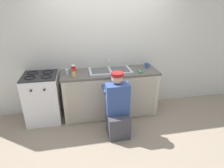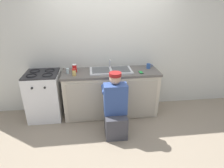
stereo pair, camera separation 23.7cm
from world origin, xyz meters
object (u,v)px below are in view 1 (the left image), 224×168
(spice_bottle_pepper, at_px, (73,69))
(water_glass, at_px, (67,72))
(cell_phone, at_px, (140,72))
(condiment_jar, at_px, (74,73))
(soda_cup_red, at_px, (74,69))
(stove_range, at_px, (43,98))
(sink_double_basin, at_px, (110,70))
(coffee_mug, at_px, (147,65))
(plumber_person, at_px, (118,110))

(spice_bottle_pepper, height_order, water_glass, spice_bottle_pepper)
(cell_phone, relative_size, water_glass, 1.40)
(condiment_jar, xyz_separation_m, soda_cup_red, (-0.00, 0.20, 0.01))
(stove_range, xyz_separation_m, soda_cup_red, (0.61, 0.03, 0.52))
(sink_double_basin, relative_size, coffee_mug, 6.35)
(plumber_person, height_order, soda_cup_red, plumber_person)
(cell_phone, distance_m, soda_cup_red, 1.25)
(condiment_jar, bearing_deg, water_glass, 133.94)
(plumber_person, bearing_deg, soda_cup_red, 133.20)
(cell_phone, relative_size, condiment_jar, 1.09)
(stove_range, bearing_deg, coffee_mug, 2.42)
(stove_range, relative_size, plumber_person, 0.85)
(coffee_mug, relative_size, condiment_jar, 0.98)
(sink_double_basin, bearing_deg, stove_range, -179.90)
(plumber_person, bearing_deg, water_glass, 140.65)
(coffee_mug, relative_size, water_glass, 1.26)
(cell_phone, xyz_separation_m, water_glass, (-1.36, 0.12, 0.04))
(condiment_jar, relative_size, water_glass, 1.28)
(coffee_mug, bearing_deg, water_glass, -175.66)
(sink_double_basin, distance_m, spice_bottle_pepper, 0.70)
(stove_range, height_order, cell_phone, stove_range)
(stove_range, bearing_deg, spice_bottle_pepper, 11.11)
(stove_range, distance_m, coffee_mug, 2.12)
(plumber_person, bearing_deg, cell_phone, 44.28)
(plumber_person, relative_size, coffee_mug, 8.76)
(plumber_person, bearing_deg, sink_double_basin, 89.90)
(spice_bottle_pepper, bearing_deg, condiment_jar, -87.60)
(sink_double_basin, height_order, stove_range, sink_double_basin)
(sink_double_basin, height_order, cell_phone, sink_double_basin)
(sink_double_basin, height_order, soda_cup_red, sink_double_basin)
(spice_bottle_pepper, distance_m, water_glass, 0.19)
(stove_range, xyz_separation_m, condiment_jar, (0.61, -0.16, 0.51))
(sink_double_basin, height_order, plumber_person, plumber_person)
(sink_double_basin, xyz_separation_m, condiment_jar, (-0.68, -0.16, 0.05))
(water_glass, bearing_deg, sink_double_basin, 2.47)
(plumber_person, distance_m, condiment_jar, 1.00)
(soda_cup_red, bearing_deg, sink_double_basin, -2.73)
(sink_double_basin, bearing_deg, soda_cup_red, 177.27)
(stove_range, distance_m, condiment_jar, 0.81)
(sink_double_basin, height_order, spice_bottle_pepper, sink_double_basin)
(sink_double_basin, distance_m, soda_cup_red, 0.68)
(coffee_mug, distance_m, soda_cup_red, 1.45)
(spice_bottle_pepper, height_order, soda_cup_red, soda_cup_red)
(cell_phone, relative_size, soda_cup_red, 0.92)
(coffee_mug, distance_m, water_glass, 1.58)
(sink_double_basin, relative_size, stove_range, 0.85)
(water_glass, bearing_deg, soda_cup_red, 28.86)
(soda_cup_red, xyz_separation_m, water_glass, (-0.12, -0.07, -0.03))
(spice_bottle_pepper, bearing_deg, coffee_mug, -1.22)
(plumber_person, bearing_deg, coffee_mug, 45.16)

